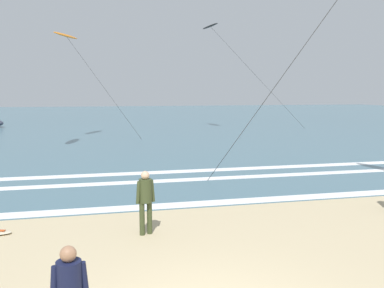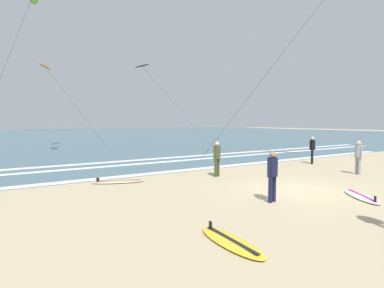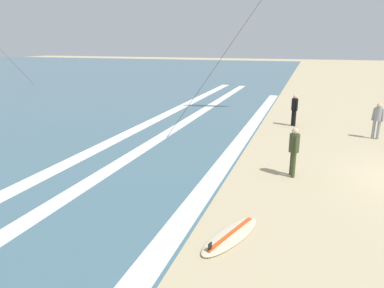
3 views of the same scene
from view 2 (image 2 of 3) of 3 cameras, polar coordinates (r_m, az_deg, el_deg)
ground_plane at (r=12.60m, az=18.11°, el=-7.77°), size 160.00×160.00×0.00m
ocean_surface at (r=59.45m, az=-24.51°, el=1.29°), size 140.00×90.00×0.01m
wave_foam_shoreline at (r=16.86m, az=-1.07°, el=-4.54°), size 36.02×0.63×0.01m
wave_foam_mid_break at (r=20.75m, az=-2.30°, el=-2.91°), size 43.42×0.59×0.01m
wave_foam_outer_break at (r=22.46m, az=-3.69°, el=-2.38°), size 43.38×0.66×0.01m
surfer_right_near at (r=20.54m, az=20.15°, el=-0.59°), size 0.47×0.35×1.60m
surfer_left_near at (r=10.54m, az=13.78°, el=-4.70°), size 0.52×0.32×1.60m
surfer_mid_group at (r=17.36m, az=26.90°, el=-1.60°), size 0.32×0.50×1.60m
surfer_foreground_main at (r=14.93m, az=4.35°, el=-2.02°), size 0.51×0.32×1.60m
surfboard_near_water at (r=13.87m, az=-12.61°, el=-6.39°), size 2.18×1.25×0.25m
surfboard_left_pile at (r=7.14m, az=6.74°, el=-16.45°), size 0.82×2.15×0.25m
surfboard_right_spare at (r=12.31m, az=27.36°, el=-8.09°), size 1.70×2.06×0.25m
kite_orange_high_right at (r=34.23m, az=-24.13°, el=12.13°), size 6.26×3.23×7.78m
kite_black_mid_center at (r=42.60m, az=-8.63°, el=13.17°), size 10.25×3.27×9.56m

